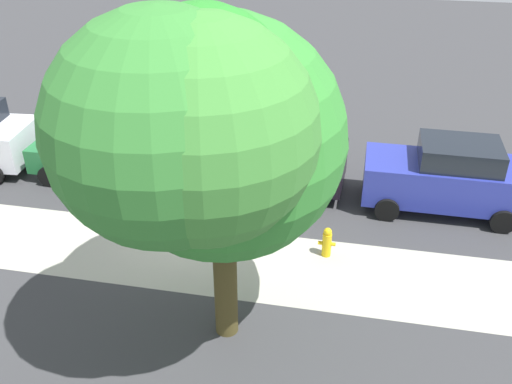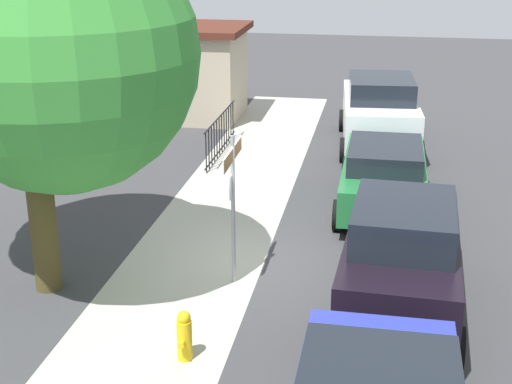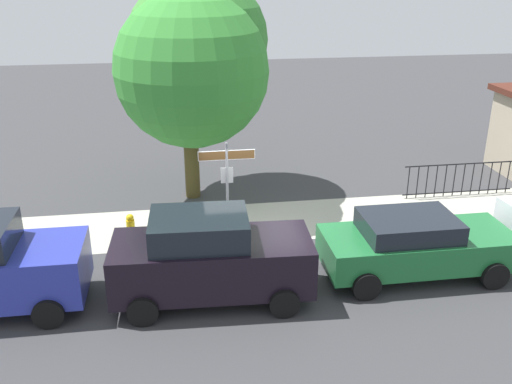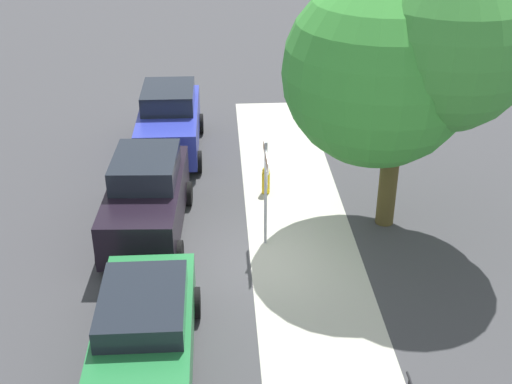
{
  "view_description": "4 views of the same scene",
  "coord_description": "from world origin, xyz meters",
  "px_view_note": "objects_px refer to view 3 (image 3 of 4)",
  "views": [
    {
      "loc": [
        -3.56,
        11.68,
        8.23
      ],
      "look_at": [
        -1.4,
        0.61,
        1.58
      ],
      "focal_mm": 39.48,
      "sensor_mm": 36.0,
      "label": 1
    },
    {
      "loc": [
        -12.16,
        -2.04,
        5.99
      ],
      "look_at": [
        -0.09,
        0.09,
        1.53
      ],
      "focal_mm": 52.4,
      "sensor_mm": 36.0,
      "label": 2
    },
    {
      "loc": [
        -1.87,
        -13.13,
        6.86
      ],
      "look_at": [
        0.11,
        -0.07,
        1.48
      ],
      "focal_mm": 39.66,
      "sensor_mm": 36.0,
      "label": 3
    },
    {
      "loc": [
        13.19,
        -0.66,
        8.84
      ],
      "look_at": [
        -0.33,
        0.16,
        1.54
      ],
      "focal_mm": 47.31,
      "sensor_mm": 36.0,
      "label": 4
    }
  ],
  "objects_px": {
    "car_green": "(415,244)",
    "car_black": "(210,258)",
    "street_sign": "(227,173)",
    "fire_hydrant": "(131,228)",
    "shade_tree": "(195,51)"
  },
  "relations": [
    {
      "from": "car_black",
      "to": "fire_hydrant",
      "type": "relative_size",
      "value": 5.56
    },
    {
      "from": "street_sign",
      "to": "shade_tree",
      "type": "bearing_deg",
      "value": 99.67
    },
    {
      "from": "car_black",
      "to": "car_green",
      "type": "height_order",
      "value": "car_black"
    },
    {
      "from": "car_black",
      "to": "fire_hydrant",
      "type": "height_order",
      "value": "car_black"
    },
    {
      "from": "car_green",
      "to": "fire_hydrant",
      "type": "distance_m",
      "value": 7.21
    },
    {
      "from": "shade_tree",
      "to": "fire_hydrant",
      "type": "height_order",
      "value": "shade_tree"
    },
    {
      "from": "street_sign",
      "to": "car_green",
      "type": "relative_size",
      "value": 0.6
    },
    {
      "from": "street_sign",
      "to": "shade_tree",
      "type": "relative_size",
      "value": 0.4
    },
    {
      "from": "street_sign",
      "to": "car_black",
      "type": "distance_m",
      "value": 3.05
    },
    {
      "from": "shade_tree",
      "to": "car_black",
      "type": "height_order",
      "value": "shade_tree"
    },
    {
      "from": "shade_tree",
      "to": "car_green",
      "type": "xyz_separation_m",
      "value": [
        4.68,
        -5.77,
        -3.69
      ]
    },
    {
      "from": "car_green",
      "to": "car_black",
      "type": "bearing_deg",
      "value": -176.13
    },
    {
      "from": "car_green",
      "to": "fire_hydrant",
      "type": "xyz_separation_m",
      "value": [
        -6.67,
        2.71,
        -0.4
      ]
    },
    {
      "from": "street_sign",
      "to": "fire_hydrant",
      "type": "distance_m",
      "value": 2.95
    },
    {
      "from": "car_black",
      "to": "car_green",
      "type": "relative_size",
      "value": 0.98
    }
  ]
}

